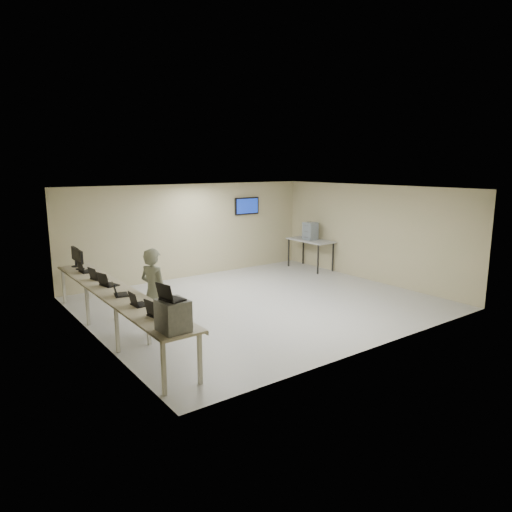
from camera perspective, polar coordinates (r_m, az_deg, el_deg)
room at (r=11.04m, az=0.58°, el=1.23°), size 8.01×7.01×2.81m
workbench at (r=9.46m, az=-17.14°, el=-4.61°), size 0.76×6.00×0.90m
equipment_box at (r=6.93m, az=-10.32°, el=-7.33°), size 0.42×0.47×0.48m
laptop_on_box at (r=6.82m, az=-10.82°, el=-4.94°), size 0.36×0.40×0.27m
laptop_0 at (r=7.65m, az=-12.35°, el=-6.92°), size 0.37×0.42×0.29m
laptop_1 at (r=8.33m, az=-14.67°, el=-5.60°), size 0.28×0.33×0.25m
laptop_2 at (r=9.05m, az=-16.81°, el=-4.36°), size 0.34×0.38×0.26m
laptop_3 at (r=9.85m, az=-18.17°, el=-3.16°), size 0.39×0.42×0.29m
laptop_4 at (r=10.47m, az=-19.34°, el=-2.43°), size 0.34×0.39×0.27m
laptop_5 at (r=11.27m, az=-20.71°, el=-1.56°), size 0.32×0.38×0.28m
monitor_near at (r=11.61m, az=-21.20°, el=-0.19°), size 0.21×0.47×0.46m
monitor_far at (r=11.95m, az=-21.66°, el=0.13°), size 0.22×0.49×0.48m
soldier at (r=9.17m, az=-12.63°, el=-4.48°), size 0.63×0.75×1.77m
side_table at (r=14.94m, az=6.83°, el=1.78°), size 0.75×1.61×0.97m
storage_bins at (r=14.87m, az=6.81°, el=3.12°), size 0.36×0.40×0.57m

